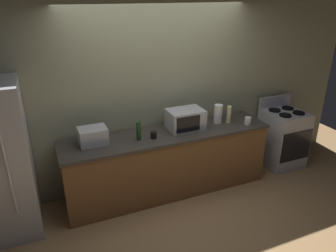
{
  "coord_description": "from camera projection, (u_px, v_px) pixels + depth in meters",
  "views": [
    {
      "loc": [
        -1.51,
        -3.15,
        2.65
      ],
      "look_at": [
        0.0,
        0.4,
        1.0
      ],
      "focal_mm": 34.14,
      "sensor_mm": 36.0,
      "label": 1
    }
  ],
  "objects": [
    {
      "name": "ground_plane",
      "position": [
        180.0,
        206.0,
        4.25
      ],
      "size": [
        8.0,
        8.0,
        0.0
      ],
      "primitive_type": "plane",
      "color": "#A87F51"
    },
    {
      "name": "back_wall",
      "position": [
        156.0,
        92.0,
        4.41
      ],
      "size": [
        6.4,
        0.1,
        2.7
      ],
      "primitive_type": "cube",
      "color": "gray",
      "rests_on": "ground_plane"
    },
    {
      "name": "counter_run",
      "position": [
        168.0,
        162.0,
        4.41
      ],
      "size": [
        2.84,
        0.64,
        0.9
      ],
      "color": "brown",
      "rests_on": "ground_plane"
    },
    {
      "name": "stove_range",
      "position": [
        282.0,
        138.0,
        5.13
      ],
      "size": [
        0.6,
        0.61,
        1.08
      ],
      "color": "#B7BABF",
      "rests_on": "ground_plane"
    },
    {
      "name": "microwave",
      "position": [
        185.0,
        119.0,
        4.32
      ],
      "size": [
        0.48,
        0.35,
        0.27
      ],
      "color": "#B7BABF",
      "rests_on": "counter_run"
    },
    {
      "name": "toaster_oven",
      "position": [
        93.0,
        136.0,
        3.9
      ],
      "size": [
        0.34,
        0.26,
        0.21
      ],
      "primitive_type": "cube",
      "color": "#B7BABF",
      "rests_on": "counter_run"
    },
    {
      "name": "paper_towel_roll",
      "position": [
        218.0,
        114.0,
        4.51
      ],
      "size": [
        0.12,
        0.12,
        0.27
      ],
      "primitive_type": "cylinder",
      "color": "white",
      "rests_on": "counter_run"
    },
    {
      "name": "bottle_hand_soap",
      "position": [
        229.0,
        114.0,
        4.52
      ],
      "size": [
        0.06,
        0.06,
        0.25
      ],
      "primitive_type": "cylinder",
      "color": "beige",
      "rests_on": "counter_run"
    },
    {
      "name": "bottle_wine",
      "position": [
        139.0,
        131.0,
        4.0
      ],
      "size": [
        0.06,
        0.06,
        0.25
      ],
      "primitive_type": "cylinder",
      "color": "#1E3F19",
      "rests_on": "counter_run"
    },
    {
      "name": "mug_white",
      "position": [
        248.0,
        121.0,
        4.49
      ],
      "size": [
        0.09,
        0.09,
        0.11
      ],
      "primitive_type": "cylinder",
      "color": "white",
      "rests_on": "counter_run"
    },
    {
      "name": "mug_black",
      "position": [
        154.0,
        135.0,
        4.07
      ],
      "size": [
        0.08,
        0.08,
        0.09
      ],
      "primitive_type": "cylinder",
      "color": "black",
      "rests_on": "counter_run"
    }
  ]
}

